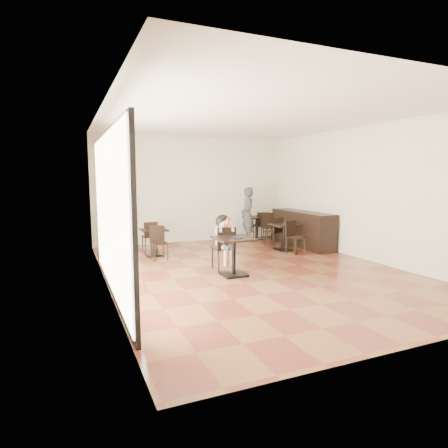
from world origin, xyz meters
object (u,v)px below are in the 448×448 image
child (223,242)px  chair_mid_a (274,232)px  cafe_table_left (154,242)px  chair_back_b (269,228)px  chair_left_a (150,236)px  cafe_table_back (257,228)px  chair_left_b (159,243)px  chair_back_a (261,225)px  adult_patron (247,215)px  child_chair (223,248)px  chair_mid_b (295,237)px  child_table (234,257)px  cafe_table_mid (284,237)px

child → chair_mid_a: child is taller
cafe_table_left → chair_back_b: 3.76m
child → chair_left_a: child is taller
cafe_table_back → chair_left_b: chair_left_b is taller
chair_back_a → chair_back_b: size_ratio=1.00×
child → cafe_table_left: 2.29m
child → adult_patron: size_ratio=0.71×
child_chair → cafe_table_back: 4.05m
child_chair → cafe_table_left: child_chair is taller
child_chair → chair_mid_b: (2.39, 0.80, -0.04)m
cafe_table_left → chair_back_b: chair_back_b is taller
child_chair → chair_back_b: child_chair is taller
child_table → child_chair: child_chair is taller
cafe_table_back → chair_back_b: bearing=-74.1°
child_table → cafe_table_left: child_table is taller
cafe_table_left → chair_left_a: size_ratio=0.83×
child → cafe_table_left: bearing=117.6°
chair_back_a → chair_left_b: bearing=31.2°
chair_back_b → chair_mid_a: bearing=-103.2°
chair_left_a → chair_back_b: bearing=178.3°
adult_patron → cafe_table_mid: (0.34, -1.55, -0.48)m
chair_left_b → chair_mid_b: bearing=-14.0°
cafe_table_mid → chair_back_b: bearing=78.3°
child_table → cafe_table_left: size_ratio=1.15×
chair_back_a → chair_back_b: 0.52m
child_table → cafe_table_mid: (2.39, 1.90, -0.04)m
cafe_table_back → chair_back_b: (0.15, -0.52, 0.07)m
adult_patron → chair_mid_b: adult_patron is taller
child_chair → cafe_table_back: size_ratio=1.28×
cafe_table_mid → chair_left_b: size_ratio=0.87×
cafe_table_mid → cafe_table_back: 1.83m
chair_mid_a → chair_back_b: (0.27, 0.75, 0.01)m
child_table → cafe_table_mid: bearing=38.5°
child_table → child_chair: size_ratio=0.83×
chair_mid_a → chair_left_a: size_ratio=1.05×
cafe_table_mid → cafe_table_left: bearing=169.0°
adult_patron → chair_left_a: size_ratio=2.06×
cafe_table_left → child: bearing=-62.4°
child → chair_left_b: (-1.05, 1.47, -0.18)m
chair_mid_b → chair_left_a: (-3.44, 1.77, -0.02)m
cafe_table_back → chair_back_b: 0.55m
cafe_table_back → chair_mid_b: bearing=-92.9°
chair_mid_b → chair_left_a: size_ratio=1.05×
child_table → cafe_table_mid: child_table is taller
child_chair → chair_back_a: (2.65, 3.17, -0.03)m
cafe_table_back → chair_mid_a: chair_mid_a is taller
cafe_table_mid → cafe_table_left: size_ratio=1.05×
adult_patron → chair_left_a: adult_patron is taller
cafe_table_mid → chair_back_b: 1.33m
chair_left_b → chair_left_a: bearing=87.0°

